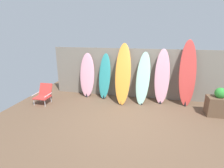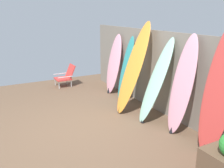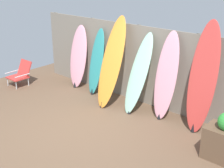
# 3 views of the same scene
# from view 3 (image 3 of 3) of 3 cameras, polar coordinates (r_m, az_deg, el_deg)

# --- Properties ---
(ground) EXTENTS (7.68, 7.68, 0.00)m
(ground) POSITION_cam_3_polar(r_m,az_deg,el_deg) (6.23, -6.89, -8.46)
(ground) COLOR brown
(fence_back) EXTENTS (6.08, 0.11, 1.80)m
(fence_back) POSITION_cam_3_polar(r_m,az_deg,el_deg) (7.25, 4.59, 3.69)
(fence_back) COLOR gray
(fence_back) RESTS_ON ground
(surfboard_pink_0) EXTENTS (0.57, 0.43, 1.62)m
(surfboard_pink_0) POSITION_cam_3_polar(r_m,az_deg,el_deg) (8.18, -6.18, 4.94)
(surfboard_pink_0) COLOR pink
(surfboard_pink_0) RESTS_ON ground
(surfboard_teal_1) EXTENTS (0.47, 0.45, 1.62)m
(surfboard_teal_1) POSITION_cam_3_polar(r_m,az_deg,el_deg) (7.69, -2.90, 3.94)
(surfboard_teal_1) COLOR teal
(surfboard_teal_1) RESTS_ON ground
(surfboard_orange_2) EXTENTS (0.56, 0.83, 2.01)m
(surfboard_orange_2) POSITION_cam_3_polar(r_m,az_deg,el_deg) (7.01, -0.08, 3.94)
(surfboard_orange_2) COLOR orange
(surfboard_orange_2) RESTS_ON ground
(surfboard_seafoam_3) EXTENTS (0.54, 0.76, 1.72)m
(surfboard_seafoam_3) POSITION_cam_3_polar(r_m,az_deg,el_deg) (6.74, 4.87, 1.86)
(surfboard_seafoam_3) COLOR #9ED6BC
(surfboard_seafoam_3) RESTS_ON ground
(surfboard_pink_4) EXTENTS (0.49, 0.44, 1.83)m
(surfboard_pink_4) POSITION_cam_3_polar(r_m,az_deg,el_deg) (6.47, 9.87, 1.36)
(surfboard_pink_4) COLOR pink
(surfboard_pink_4) RESTS_ON ground
(surfboard_red_5) EXTENTS (0.56, 0.52, 2.14)m
(surfboard_red_5) POSITION_cam_3_polar(r_m,az_deg,el_deg) (6.08, 16.29, 0.97)
(surfboard_red_5) COLOR #D13D38
(surfboard_red_5) RESTS_ON ground
(beach_chair) EXTENTS (0.50, 0.57, 0.64)m
(beach_chair) POSITION_cam_3_polar(r_m,az_deg,el_deg) (8.72, -16.35, 1.92)
(beach_chair) COLOR silver
(beach_chair) RESTS_ON ground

